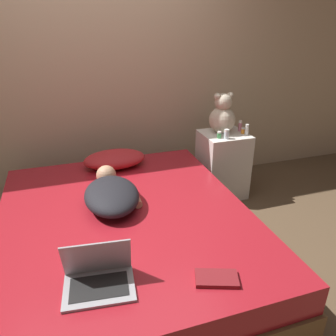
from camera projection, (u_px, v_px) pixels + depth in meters
name	position (u px, v px, depth m)	size (l,w,h in m)	color
ground_plane	(128.00, 262.00, 2.51)	(12.00, 12.00, 0.00)	brown
wall_back	(93.00, 65.00, 3.12)	(8.00, 0.06, 2.60)	tan
bed	(127.00, 239.00, 2.42)	(1.77, 2.09, 0.45)	brown
nightstand	(222.00, 164.00, 3.37)	(0.44, 0.42, 0.67)	silver
pillow	(115.00, 159.00, 3.02)	(0.57, 0.35, 0.15)	red
person_lying	(112.00, 193.00, 2.42)	(0.42, 0.73, 0.17)	black
laptop	(98.00, 276.00, 1.68)	(0.38, 0.29, 0.25)	#9E9EA3
teddy_bear	(222.00, 115.00, 3.19)	(0.26, 0.26, 0.40)	beige
bottle_pink	(240.00, 126.00, 3.28)	(0.04, 0.04, 0.11)	pink
bottle_white	(247.00, 130.00, 3.17)	(0.04, 0.04, 0.11)	white
bottle_orange	(243.00, 131.00, 3.22)	(0.04, 0.04, 0.06)	orange
bottle_clear	(227.00, 134.00, 3.07)	(0.05, 0.05, 0.09)	silver
bottle_green	(219.00, 135.00, 3.09)	(0.04, 0.04, 0.06)	#3D8E4C
book	(217.00, 278.00, 1.73)	(0.25, 0.20, 0.02)	maroon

